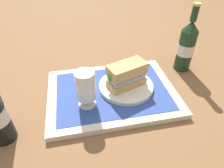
{
  "coord_description": "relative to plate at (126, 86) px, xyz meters",
  "views": [
    {
      "loc": [
        0.11,
        0.52,
        0.48
      ],
      "look_at": [
        0.0,
        0.0,
        0.05
      ],
      "focal_mm": 32.23,
      "sensor_mm": 36.0,
      "label": 1
    }
  ],
  "objects": [
    {
      "name": "second_bottle",
      "position": [
        -0.27,
        -0.1,
        0.08
      ],
      "size": [
        0.07,
        0.07,
        0.27
      ],
      "color": "#19381E",
      "rests_on": "ground_plane"
    },
    {
      "name": "plate",
      "position": [
        0.0,
        0.0,
        0.0
      ],
      "size": [
        0.19,
        0.19,
        0.01
      ],
      "primitive_type": "cylinder",
      "color": "silver",
      "rests_on": "placemat"
    },
    {
      "name": "tray",
      "position": [
        0.05,
        0.01,
        -0.02
      ],
      "size": [
        0.44,
        0.32,
        0.02
      ],
      "primitive_type": "cube",
      "color": "beige",
      "rests_on": "ground_plane"
    },
    {
      "name": "placemat",
      "position": [
        0.05,
        0.01,
        -0.01
      ],
      "size": [
        0.38,
        0.27,
        0.0
      ],
      "primitive_type": "cube",
      "color": "#2D4793",
      "rests_on": "tray"
    },
    {
      "name": "sandwich",
      "position": [
        0.0,
        0.0,
        0.05
      ],
      "size": [
        0.14,
        0.1,
        0.08
      ],
      "rotation": [
        0.0,
        0.0,
        0.34
      ],
      "color": "tan",
      "rests_on": "plate"
    },
    {
      "name": "ground_plane",
      "position": [
        0.05,
        0.01,
        -0.03
      ],
      "size": [
        3.0,
        3.0,
        0.0
      ],
      "primitive_type": "plane",
      "color": "brown"
    },
    {
      "name": "beer_glass",
      "position": [
        0.14,
        0.06,
        0.06
      ],
      "size": [
        0.06,
        0.06,
        0.12
      ],
      "color": "silver",
      "rests_on": "placemat"
    }
  ]
}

